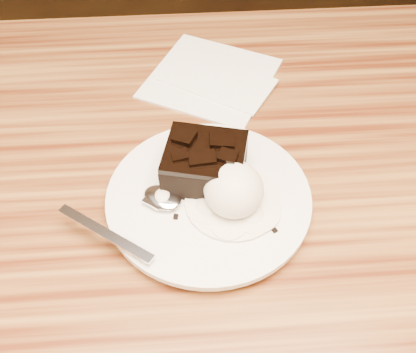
{
  "coord_description": "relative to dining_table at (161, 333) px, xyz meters",
  "views": [
    {
      "loc": [
        0.06,
        -0.36,
        1.21
      ],
      "look_at": [
        0.08,
        0.0,
        0.79
      ],
      "focal_mm": 43.04,
      "sensor_mm": 36.0,
      "label": 1
    }
  ],
  "objects": [
    {
      "name": "brownie",
      "position": [
        0.08,
        0.02,
        0.41
      ],
      "size": [
        0.1,
        0.1,
        0.04
      ],
      "primitive_type": "cube",
      "rotation": [
        0.0,
        0.0,
        -0.24
      ],
      "color": "black",
      "rests_on": "plate"
    },
    {
      "name": "dining_table",
      "position": [
        0.0,
        0.0,
        0.0
      ],
      "size": [
        1.2,
        0.8,
        0.75
      ],
      "primitive_type": null,
      "color": "#491E0C",
      "rests_on": "floor"
    },
    {
      "name": "melt_puddle",
      "position": [
        0.11,
        -0.02,
        0.4
      ],
      "size": [
        0.11,
        0.11,
        0.0
      ],
      "primitive_type": "cylinder",
      "color": "white",
      "rests_on": "plate"
    },
    {
      "name": "crumb_c",
      "position": [
        0.15,
        -0.01,
        0.4
      ],
      "size": [
        0.0,
        0.01,
        0.0
      ],
      "primitive_type": "cube",
      "rotation": [
        0.0,
        0.0,
        1.45
      ],
      "color": "black",
      "rests_on": "plate"
    },
    {
      "name": "crumb_a",
      "position": [
        0.04,
        -0.04,
        0.4
      ],
      "size": [
        0.01,
        0.01,
        0.0
      ],
      "primitive_type": "cube",
      "rotation": [
        0.0,
        0.0,
        1.38
      ],
      "color": "black",
      "rests_on": "plate"
    },
    {
      "name": "plate",
      "position": [
        0.08,
        -0.01,
        0.38
      ],
      "size": [
        0.23,
        0.23,
        0.02
      ],
      "primitive_type": "cylinder",
      "color": "silver",
      "rests_on": "dining_table"
    },
    {
      "name": "napkin",
      "position": [
        0.1,
        0.22,
        0.38
      ],
      "size": [
        0.23,
        0.23,
        0.01
      ],
      "primitive_type": "cube",
      "rotation": [
        0.0,
        0.0,
        -0.48
      ],
      "color": "white",
      "rests_on": "dining_table"
    },
    {
      "name": "ice_cream_scoop",
      "position": [
        0.11,
        -0.02,
        0.42
      ],
      "size": [
        0.07,
        0.07,
        0.06
      ],
      "primitive_type": "ellipsoid",
      "color": "white",
      "rests_on": "plate"
    },
    {
      "name": "spoon",
      "position": [
        0.03,
        -0.02,
        0.4
      ],
      "size": [
        0.17,
        0.14,
        0.01
      ],
      "primitive_type": null,
      "rotation": [
        0.0,
        0.0,
        0.94
      ],
      "color": "silver",
      "rests_on": "plate"
    },
    {
      "name": "crumb_b",
      "position": [
        0.15,
        -0.06,
        0.4
      ],
      "size": [
        0.01,
        0.01,
        0.0
      ],
      "primitive_type": "cube",
      "rotation": [
        0.0,
        0.0,
        0.48
      ],
      "color": "black",
      "rests_on": "plate"
    }
  ]
}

